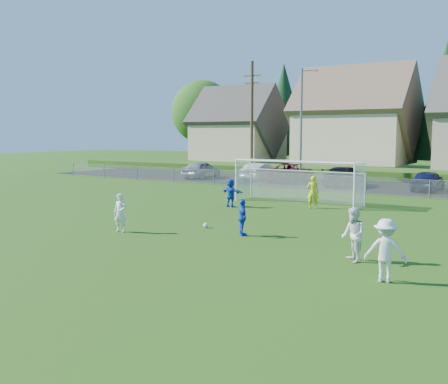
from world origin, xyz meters
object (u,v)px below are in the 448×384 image
Objects in this scene: player_white_b at (353,235)px; soccer_goal at (299,175)px; player_blue_a at (242,218)px; car_a at (201,170)px; player_white_c at (385,250)px; car_e at (428,181)px; car_b at (260,172)px; goalkeeper at (313,192)px; car_d at (344,176)px; player_blue_b at (231,193)px; car_c at (291,173)px; player_white_a at (120,213)px; soccer_ball at (206,225)px.

player_white_b is 14.03m from soccer_goal.
soccer_goal is (-2.26, 10.20, 0.90)m from player_blue_a.
soccer_goal is (-7.36, 11.92, 0.76)m from player_white_b.
soccer_goal is at bearing 140.81° from car_a.
soccer_goal is (-8.85, 13.62, 0.75)m from player_white_c.
player_white_c is at bearing -160.54° from player_blue_a.
car_b is at bearing -2.51° from car_e.
car_a is at bearing -60.43° from goalkeeper.
goalkeeper reaches higher than player_blue_a.
car_d is at bearing -33.73° from player_blue_a.
player_white_c reaches higher than car_a.
soccer_goal is at bearing 126.82° from car_b.
player_blue_b is 0.34× the size of car_a.
car_c is (-8.27, 21.69, 0.04)m from player_blue_a.
car_e is (-2.42, 22.48, -0.14)m from player_white_b.
car_d is (13.22, 0.21, -0.02)m from car_a.
car_d reaches higher than car_b.
car_d is at bearing 75.27° from player_white_a.
soccer_goal reaches higher than player_blue_a.
car_e is at bearing 175.52° from car_d.
car_b is 0.81× the size of car_c.
player_blue_b is 4.46m from goalkeeper.
soccer_goal is at bearing 93.08° from car_d.
car_b is at bearing -67.89° from player_white_c.
goalkeeper reaches higher than soccer_ball.
soccer_ball is at bearing 123.64° from player_blue_b.
car_d reaches higher than player_blue_a.
player_blue_a is 26.57m from car_a.
soccer_ball is 22.65m from car_b.
player_white_b is 5.38m from player_blue_a.
car_e is at bearing 177.06° from car_a.
goalkeeper is at bearing 127.57° from car_b.
player_blue_a is 0.32× the size of car_b.
soccer_goal is (-4.94, -10.56, 0.90)m from car_e.
player_blue_a is 0.32× the size of car_a.
player_blue_b is at bearing 62.78° from car_e.
soccer_goal is at bearing -113.26° from player_blue_b.
player_white_c is at bearing 109.14° from car_d.
player_white_a reaches higher than car_e.
car_a is (-12.10, 22.76, -0.03)m from player_white_a.
soccer_goal reaches higher than soccer_ball.
player_blue_b is at bearing -7.70° from player_blue_a.
goalkeeper reaches higher than player_white_b.
player_white_c is 0.34× the size of car_d.
soccer_ball is at bearing 100.22° from car_c.
car_b is at bearing 113.08° from soccer_ball.
soccer_ball is 0.04× the size of car_c.
player_white_c is 1.12× the size of player_blue_b.
car_a is 1.01× the size of car_b.
car_b is at bearing 93.47° from player_white_a.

